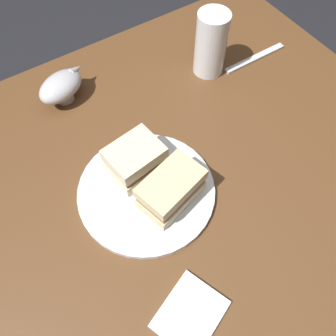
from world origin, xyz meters
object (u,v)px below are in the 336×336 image
(plate, at_px, (146,191))
(gravy_boat, at_px, (61,86))
(sandwich_half_left, at_px, (171,189))
(fork, at_px, (255,58))
(sandwich_half_right, at_px, (135,160))
(napkin, at_px, (190,314))
(pint_glass, at_px, (210,48))

(plate, height_order, gravy_boat, gravy_boat)
(sandwich_half_left, distance_m, fork, 0.45)
(sandwich_half_left, height_order, sandwich_half_right, sandwich_half_right)
(plate, height_order, sandwich_half_left, sandwich_half_left)
(plate, bearing_deg, napkin, -103.75)
(sandwich_half_right, height_order, napkin, sandwich_half_right)
(sandwich_half_left, bearing_deg, napkin, -114.60)
(fork, bearing_deg, gravy_boat, 163.42)
(napkin, xyz_separation_m, fork, (0.48, 0.41, -0.00))
(napkin, bearing_deg, sandwich_half_right, 77.15)
(sandwich_half_left, xyz_separation_m, gravy_boat, (-0.06, 0.35, -0.01))
(sandwich_half_left, xyz_separation_m, fork, (0.39, 0.22, -0.04))
(gravy_boat, xyz_separation_m, napkin, (-0.03, -0.55, -0.04))
(sandwich_half_right, distance_m, napkin, 0.29)
(sandwich_half_right, xyz_separation_m, pint_glass, (0.30, 0.16, 0.02))
(pint_glass, relative_size, napkin, 1.39)
(plate, xyz_separation_m, fork, (0.43, 0.18, -0.00))
(gravy_boat, distance_m, napkin, 0.55)
(plate, distance_m, napkin, 0.24)
(pint_glass, bearing_deg, sandwich_half_left, -137.45)
(fork, bearing_deg, napkin, -139.46)
(sandwich_half_right, height_order, fork, sandwich_half_right)
(sandwich_half_left, relative_size, pint_glass, 0.88)
(sandwich_half_left, distance_m, sandwich_half_right, 0.09)
(napkin, bearing_deg, sandwich_half_left, 65.40)
(sandwich_half_right, relative_size, fork, 0.61)
(sandwich_half_right, xyz_separation_m, fork, (0.42, 0.13, -0.04))
(fork, bearing_deg, sandwich_half_right, -162.88)
(gravy_boat, relative_size, napkin, 1.21)
(plate, relative_size, napkin, 2.44)
(sandwich_half_left, distance_m, pint_glass, 0.37)
(sandwich_half_left, height_order, fork, sandwich_half_left)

